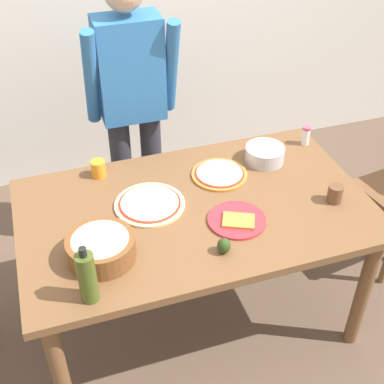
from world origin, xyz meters
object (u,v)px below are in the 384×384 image
Objects in this scene: olive_oil_bottle at (87,277)px; cup_small_brown at (335,194)px; dining_table at (195,222)px; popcorn_bowl at (101,246)px; plate_with_slice at (237,220)px; avocado at (224,246)px; pizza_raw_on_board at (150,204)px; cup_orange at (98,169)px; pizza_cooked_on_tray at (219,174)px; mixing_bowl_steel at (265,154)px; salt_shaker at (306,135)px; person_cook at (132,101)px.

cup_small_brown is at bearing 11.12° from olive_oil_bottle.
popcorn_bowl is (-0.46, -0.19, 0.15)m from dining_table.
avocado is (-0.13, -0.16, 0.03)m from plate_with_slice.
pizza_raw_on_board reaches higher than dining_table.
cup_orange reaches higher than plate_with_slice.
cup_small_brown is at bearing -39.30° from pizza_cooked_on_tray.
mixing_bowl_steel is at bearing 32.43° from olive_oil_bottle.
mixing_bowl_steel is at bearing 25.27° from popcorn_bowl.
avocado is at bearing -108.75° from pizza_cooked_on_tray.
pizza_cooked_on_tray is 1.08× the size of olive_oil_bottle.
mixing_bowl_steel is 2.35× the size of cup_small_brown.
cup_small_brown is at bearing -102.44° from salt_shaker.
mixing_bowl_steel reaches higher than dining_table.
cup_small_brown is 0.50m from salt_shaker.
cup_orange is 1.21× the size of avocado.
cup_orange is at bearing 151.63° from cup_small_brown.
pizza_cooked_on_tray is 3.26× the size of cup_small_brown.
salt_shaker is (0.84, -0.43, -0.13)m from person_cook.
popcorn_bowl is 1.02m from mixing_bowl_steel.
person_cook is at bearing 128.66° from cup_small_brown.
olive_oil_bottle is at bearing -126.90° from pizza_raw_on_board.
pizza_cooked_on_tray is 0.27m from mixing_bowl_steel.
salt_shaker reaches higher than mixing_bowl_steel.
pizza_raw_on_board is 3.82× the size of cup_small_brown.
olive_oil_bottle reaches higher than dining_table.
person_cook reaches higher than avocado.
person_cook reaches higher than plate_with_slice.
olive_oil_bottle reaches higher than plate_with_slice.
popcorn_bowl reaches higher than salt_shaker.
cup_small_brown reaches higher than pizza_raw_on_board.
person_cook is 0.77m from mixing_bowl_steel.
pizza_raw_on_board is 1.62× the size of mixing_bowl_steel.
cup_small_brown is (0.73, -0.91, -0.14)m from person_cook.
popcorn_bowl is (-0.36, -0.94, -0.12)m from person_cook.
popcorn_bowl is at bearing -158.04° from dining_table.
person_cook is at bearing 137.92° from mixing_bowl_steel.
person_cook is 1.09m from avocado.
cup_orange reaches higher than avocado.
popcorn_bowl is at bearing -135.51° from pizza_raw_on_board.
cup_small_brown is at bearing -28.37° from cup_orange.
salt_shaker is (1.11, -0.05, 0.01)m from cup_orange.
cup_orange is at bearing 120.46° from pizza_raw_on_board.
cup_orange is (-0.52, 0.53, 0.03)m from plate_with_slice.
cup_small_brown is at bearing -51.34° from person_cook.
cup_orange is 1.11m from salt_shaker.
plate_with_slice is 0.76m from salt_shaker.
salt_shaker is (0.11, 0.49, 0.01)m from cup_small_brown.
dining_table is 0.55m from cup_orange.
pizza_raw_on_board is 0.40m from pizza_cooked_on_tray.
person_cook is 0.71m from pizza_raw_on_board.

